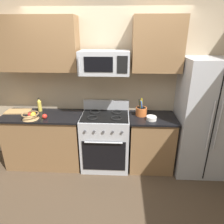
# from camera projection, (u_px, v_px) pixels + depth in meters

# --- Properties ---
(ground_plane) EXTENTS (16.00, 16.00, 0.00)m
(ground_plane) POSITION_uv_depth(u_px,v_px,m) (102.00, 190.00, 2.93)
(ground_plane) COLOR #473828
(wall_back) EXTENTS (8.00, 0.10, 2.60)m
(wall_back) POSITION_uv_depth(u_px,v_px,m) (107.00, 86.00, 3.36)
(wall_back) COLOR tan
(wall_back) RESTS_ON ground
(counter_left) EXTENTS (1.26, 0.59, 0.91)m
(counter_left) POSITION_uv_depth(u_px,v_px,m) (45.00, 140.00, 3.38)
(counter_left) COLOR olive
(counter_left) RESTS_ON ground
(range_oven) EXTENTS (0.76, 0.63, 1.09)m
(range_oven) POSITION_uv_depth(u_px,v_px,m) (105.00, 140.00, 3.33)
(range_oven) COLOR #B2B5BA
(range_oven) RESTS_ON ground
(counter_right) EXTENTS (0.73, 0.59, 0.91)m
(counter_right) POSITION_uv_depth(u_px,v_px,m) (151.00, 142.00, 3.30)
(counter_right) COLOR olive
(counter_right) RESTS_ON ground
(refrigerator) EXTENTS (0.79, 0.70, 1.82)m
(refrigerator) POSITION_uv_depth(u_px,v_px,m) (204.00, 118.00, 3.08)
(refrigerator) COLOR #B2B5BA
(refrigerator) RESTS_ON ground
(microwave) EXTENTS (0.72, 0.44, 0.33)m
(microwave) POSITION_uv_depth(u_px,v_px,m) (104.00, 62.00, 2.88)
(microwave) COLOR #B2B5BA
(upper_cabinets_left) EXTENTS (1.25, 0.34, 0.77)m
(upper_cabinets_left) POSITION_uv_depth(u_px,v_px,m) (36.00, 44.00, 2.95)
(upper_cabinets_left) COLOR olive
(upper_cabinets_right) EXTENTS (0.72, 0.34, 0.77)m
(upper_cabinets_right) POSITION_uv_depth(u_px,v_px,m) (158.00, 44.00, 2.87)
(upper_cabinets_right) COLOR olive
(utensil_crock) EXTENTS (0.17, 0.17, 0.29)m
(utensil_crock) POSITION_uv_depth(u_px,v_px,m) (141.00, 111.00, 3.17)
(utensil_crock) COLOR #D1662D
(utensil_crock) RESTS_ON counter_right
(fruit_basket) EXTENTS (0.25, 0.25, 0.11)m
(fruit_basket) POSITION_uv_depth(u_px,v_px,m) (31.00, 116.00, 3.05)
(fruit_basket) COLOR #9E7A4C
(fruit_basket) RESTS_ON counter_left
(apple_loose) EXTENTS (0.08, 0.08, 0.08)m
(apple_loose) POSITION_uv_depth(u_px,v_px,m) (45.00, 116.00, 3.06)
(apple_loose) COLOR red
(apple_loose) RESTS_ON counter_left
(cutting_board) EXTENTS (0.41, 0.25, 0.02)m
(cutting_board) POSITION_uv_depth(u_px,v_px,m) (18.00, 111.00, 3.34)
(cutting_board) COLOR tan
(cutting_board) RESTS_ON counter_left
(bottle_oil) EXTENTS (0.06, 0.06, 0.23)m
(bottle_oil) POSITION_uv_depth(u_px,v_px,m) (39.00, 105.00, 3.33)
(bottle_oil) COLOR gold
(bottle_oil) RESTS_ON counter_left
(prep_bowl) EXTENTS (0.16, 0.16, 0.06)m
(prep_bowl) POSITION_uv_depth(u_px,v_px,m) (151.00, 118.00, 3.02)
(prep_bowl) COLOR white
(prep_bowl) RESTS_ON counter_right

